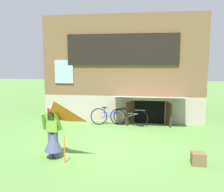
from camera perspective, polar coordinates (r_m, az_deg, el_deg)
ground_plane at (r=8.48m, az=0.17°, el=-11.29°), size 60.00×60.00×0.00m
log_house at (r=13.64m, az=3.58°, el=6.72°), size 7.57×6.46×4.99m
person at (r=7.27m, az=-13.99°, el=-9.25°), size 0.61×0.52×1.61m
kite at (r=6.52m, az=-13.64°, el=-5.05°), size 1.09×1.00×1.72m
bicycle_silver at (r=10.69m, az=4.04°, el=-5.08°), size 1.73×0.31×0.79m
bicycle_blue at (r=10.80m, az=-0.42°, el=-4.86°), size 1.80×0.23×0.82m
wooden_crate at (r=7.18m, az=19.98°, el=-13.97°), size 0.37×0.32×0.35m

